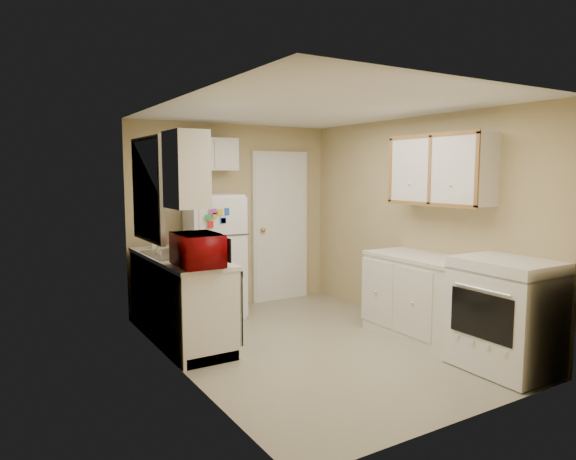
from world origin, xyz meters
TOP-DOWN VIEW (x-y plane):
  - floor at (0.00, 0.00)m, footprint 3.80×3.80m
  - ceiling at (0.00, 0.00)m, footprint 3.80×3.80m
  - wall_left at (-1.40, 0.00)m, footprint 3.80×3.80m
  - wall_right at (1.40, 0.00)m, footprint 3.80×3.80m
  - wall_back at (0.00, 1.90)m, footprint 2.80×2.80m
  - wall_front at (0.00, -1.90)m, footprint 2.80×2.80m
  - left_counter at (-1.10, 0.90)m, footprint 0.60×1.80m
  - dishwasher at (-0.81, 0.30)m, footprint 0.03×0.58m
  - sink at (-1.10, 1.05)m, footprint 0.54×0.74m
  - microwave at (-1.15, 0.22)m, footprint 0.57×0.33m
  - soap_bottle at (-1.15, 1.56)m, footprint 0.10×0.10m
  - window_blinds at (-1.36, 1.05)m, footprint 0.10×0.98m
  - upper_cabinet_left at (-1.25, 0.22)m, footprint 0.30×0.45m
  - refrigerator at (-0.44, 1.54)m, footprint 0.69×0.68m
  - cabinet_over_fridge at (-0.40, 1.75)m, footprint 0.70×0.30m
  - interior_door at (0.70, 1.86)m, footprint 0.86×0.06m
  - right_counter at (1.10, -0.80)m, footprint 0.60×2.00m
  - stove at (1.11, -1.44)m, footprint 0.69×0.85m
  - upper_cabinet_right at (1.25, -0.50)m, footprint 0.30×1.20m

SIDE VIEW (x-z plane):
  - floor at x=0.00m, z-range 0.00..0.00m
  - left_counter at x=-1.10m, z-range 0.00..0.90m
  - right_counter at x=1.10m, z-range 0.00..0.90m
  - dishwasher at x=-0.81m, z-range 0.13..0.85m
  - stove at x=1.11m, z-range 0.00..1.02m
  - refrigerator at x=-0.44m, z-range 0.00..1.51m
  - sink at x=-1.10m, z-range 0.78..0.94m
  - soap_bottle at x=-1.15m, z-range 0.92..1.08m
  - interior_door at x=0.70m, z-range -0.02..2.06m
  - microwave at x=-1.15m, z-range 0.86..1.24m
  - wall_left at x=-1.40m, z-range 1.20..1.20m
  - wall_right at x=1.40m, z-range 1.20..1.20m
  - wall_back at x=0.00m, z-range 1.20..1.20m
  - wall_front at x=0.00m, z-range 1.20..1.20m
  - window_blinds at x=-1.36m, z-range 1.06..2.14m
  - upper_cabinet_left at x=-1.25m, z-range 1.45..2.15m
  - upper_cabinet_right at x=1.25m, z-range 1.45..2.15m
  - cabinet_over_fridge at x=-0.40m, z-range 1.80..2.20m
  - ceiling at x=0.00m, z-range 2.40..2.40m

